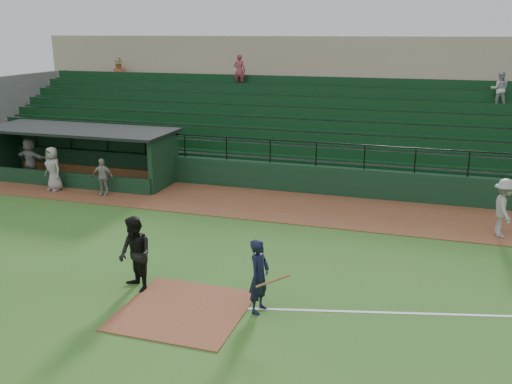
% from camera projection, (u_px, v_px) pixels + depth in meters
% --- Properties ---
extents(ground, '(90.00, 90.00, 0.00)m').
position_uv_depth(ground, '(199.00, 293.00, 14.60)').
color(ground, '#2D591C').
rests_on(ground, ground).
extents(warning_track, '(40.00, 4.00, 0.03)m').
position_uv_depth(warning_track, '(279.00, 206.00, 21.93)').
color(warning_track, brown).
rests_on(warning_track, ground).
extents(home_plate_dirt, '(3.00, 3.00, 0.03)m').
position_uv_depth(home_plate_dirt, '(183.00, 310.00, 13.68)').
color(home_plate_dirt, brown).
rests_on(home_plate_dirt, ground).
extents(stadium_structure, '(38.00, 13.08, 6.40)m').
position_uv_depth(stadium_structure, '(322.00, 118.00, 29.05)').
color(stadium_structure, black).
rests_on(stadium_structure, ground).
extents(dugout, '(8.90, 3.20, 2.42)m').
position_uv_depth(dugout, '(86.00, 150.00, 25.81)').
color(dugout, black).
rests_on(dugout, ground).
extents(batter_at_plate, '(1.08, 0.75, 1.86)m').
position_uv_depth(batter_at_plate, '(259.00, 276.00, 13.42)').
color(batter_at_plate, black).
rests_on(batter_at_plate, ground).
extents(umpire, '(1.24, 1.18, 2.02)m').
position_uv_depth(umpire, '(135.00, 254.00, 14.53)').
color(umpire, black).
rests_on(umpire, ground).
extents(runner, '(0.89, 1.36, 1.97)m').
position_uv_depth(runner, '(504.00, 208.00, 18.35)').
color(runner, gray).
rests_on(runner, warning_track).
extents(dugout_player_a, '(0.96, 0.49, 1.57)m').
position_uv_depth(dugout_player_a, '(102.00, 177.00, 23.10)').
color(dugout_player_a, '#A09C96').
rests_on(dugout_player_a, warning_track).
extents(dugout_player_b, '(1.08, 0.88, 1.90)m').
position_uv_depth(dugout_player_b, '(53.00, 169.00, 23.77)').
color(dugout_player_b, gray).
rests_on(dugout_player_b, warning_track).
extents(dugout_player_c, '(1.84, 0.82, 1.92)m').
position_uv_depth(dugout_player_c, '(30.00, 158.00, 25.66)').
color(dugout_player_c, '#A09A96').
rests_on(dugout_player_c, warning_track).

